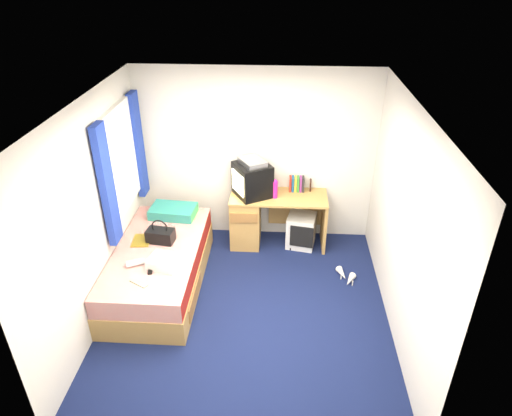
# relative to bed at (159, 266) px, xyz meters

# --- Properties ---
(ground) EXTENTS (3.40, 3.40, 0.00)m
(ground) POSITION_rel_bed_xyz_m (1.10, -0.41, -0.27)
(ground) COLOR #0C1438
(ground) RESTS_ON ground
(room_shell) EXTENTS (3.40, 3.40, 3.40)m
(room_shell) POSITION_rel_bed_xyz_m (1.10, -0.41, 1.18)
(room_shell) COLOR white
(room_shell) RESTS_ON ground
(bed) EXTENTS (1.01, 2.00, 0.54)m
(bed) POSITION_rel_bed_xyz_m (0.00, 0.00, 0.00)
(bed) COLOR tan
(bed) RESTS_ON ground
(pillow) EXTENTS (0.62, 0.42, 0.13)m
(pillow) POSITION_rel_bed_xyz_m (0.03, 0.76, 0.34)
(pillow) COLOR #175C98
(pillow) RESTS_ON bed
(desk) EXTENTS (1.30, 0.55, 0.75)m
(desk) POSITION_rel_bed_xyz_m (1.15, 1.03, 0.14)
(desk) COLOR tan
(desk) RESTS_ON ground
(storage_cube) EXTENTS (0.43, 0.43, 0.46)m
(storage_cube) POSITION_rel_bed_xyz_m (1.75, 0.99, -0.04)
(storage_cube) COLOR silver
(storage_cube) RESTS_ON ground
(crt_tv) EXTENTS (0.58, 0.59, 0.45)m
(crt_tv) POSITION_rel_bed_xyz_m (1.06, 1.03, 0.70)
(crt_tv) COLOR black
(crt_tv) RESTS_ON desk
(vcr) EXTENTS (0.42, 0.45, 0.07)m
(vcr) POSITION_rel_bed_xyz_m (1.07, 1.03, 0.96)
(vcr) COLOR #ACACAE
(vcr) RESTS_ON crt_tv
(book_row) EXTENTS (0.20, 0.13, 0.20)m
(book_row) POSITION_rel_bed_xyz_m (1.66, 1.19, 0.58)
(book_row) COLOR maroon
(book_row) RESTS_ON desk
(picture_frame) EXTENTS (0.03, 0.12, 0.14)m
(picture_frame) POSITION_rel_bed_xyz_m (1.85, 1.23, 0.55)
(picture_frame) COLOR black
(picture_frame) RESTS_ON desk
(pink_water_bottle) EXTENTS (0.09, 0.09, 0.24)m
(pink_water_bottle) POSITION_rel_bed_xyz_m (1.37, 0.97, 0.60)
(pink_water_bottle) COLOR #D41E86
(pink_water_bottle) RESTS_ON desk
(aerosol_can) EXTENTS (0.06, 0.06, 0.18)m
(aerosol_can) POSITION_rel_bed_xyz_m (1.34, 1.09, 0.57)
(aerosol_can) COLOR silver
(aerosol_can) RESTS_ON desk
(handbag) EXTENTS (0.35, 0.23, 0.30)m
(handbag) POSITION_rel_bed_xyz_m (0.02, 0.14, 0.36)
(handbag) COLOR black
(handbag) RESTS_ON bed
(towel) EXTENTS (0.38, 0.34, 0.11)m
(towel) POSITION_rel_bed_xyz_m (0.17, -0.34, 0.33)
(towel) COLOR white
(towel) RESTS_ON bed
(magazine) EXTENTS (0.23, 0.30, 0.01)m
(magazine) POSITION_rel_bed_xyz_m (-0.23, 0.13, 0.28)
(magazine) COLOR yellow
(magazine) RESTS_ON bed
(water_bottle) EXTENTS (0.21, 0.15, 0.07)m
(water_bottle) POSITION_rel_bed_xyz_m (-0.15, -0.36, 0.31)
(water_bottle) COLOR silver
(water_bottle) RESTS_ON bed
(colour_swatch_fan) EXTENTS (0.22, 0.16, 0.01)m
(colour_swatch_fan) POSITION_rel_bed_xyz_m (-0.03, -0.67, 0.28)
(colour_swatch_fan) COLOR gold
(colour_swatch_fan) RESTS_ON bed
(remote_control) EXTENTS (0.08, 0.17, 0.02)m
(remote_control) POSITION_rel_bed_xyz_m (0.04, -0.43, 0.28)
(remote_control) COLOR black
(remote_control) RESTS_ON bed
(window_assembly) EXTENTS (0.11, 1.42, 1.40)m
(window_assembly) POSITION_rel_bed_xyz_m (-0.45, 0.49, 1.15)
(window_assembly) COLOR silver
(window_assembly) RESTS_ON room_shell
(white_heels) EXTENTS (0.25, 0.36, 0.09)m
(white_heels) POSITION_rel_bed_xyz_m (2.30, 0.23, -0.23)
(white_heels) COLOR silver
(white_heels) RESTS_ON ground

